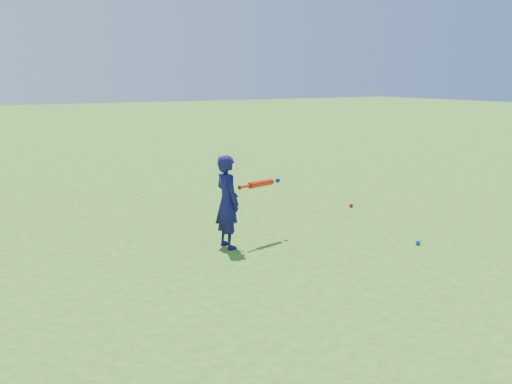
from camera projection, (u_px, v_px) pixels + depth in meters
ground at (196, 253)px, 6.87m from camera, size 80.00×80.00×0.00m
child at (227, 202)px, 6.99m from camera, size 0.28×0.42×1.16m
ground_ball_red at (351, 205)px, 9.25m from camera, size 0.07×0.07×0.07m
ground_ball_blue at (418, 242)px, 7.19m from camera, size 0.06×0.06×0.06m
bat_swing at (262, 183)px, 7.32m from camera, size 0.72×0.24×0.08m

